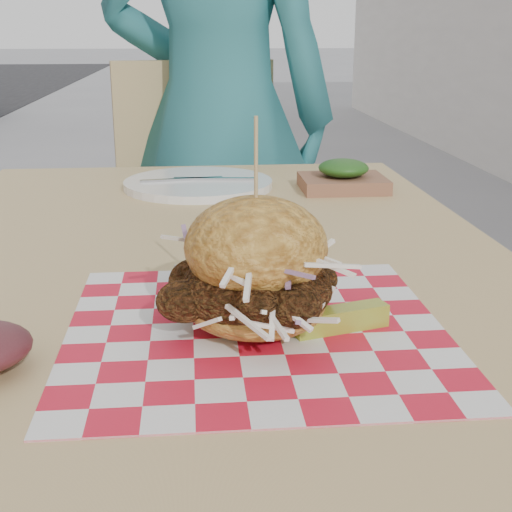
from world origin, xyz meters
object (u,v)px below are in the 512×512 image
Objects in this scene: patio_table at (204,305)px; patio_chair at (191,220)px; diner at (217,116)px; sandwich at (256,273)px.

patio_table is 0.92m from patio_chair.
diner is 0.93m from patio_table.
diner is 0.28m from patio_chair.
patio_table is at bearing 103.43° from diner.
diner is at bearing 89.42° from sandwich.
patio_table is at bearing -97.92° from patio_chair.
sandwich is (-0.01, -1.18, -0.01)m from diner.
diner reaches higher than patio_table.
sandwich is (0.06, -1.18, 0.26)m from patio_chair.
patio_chair reaches higher than patio_table.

